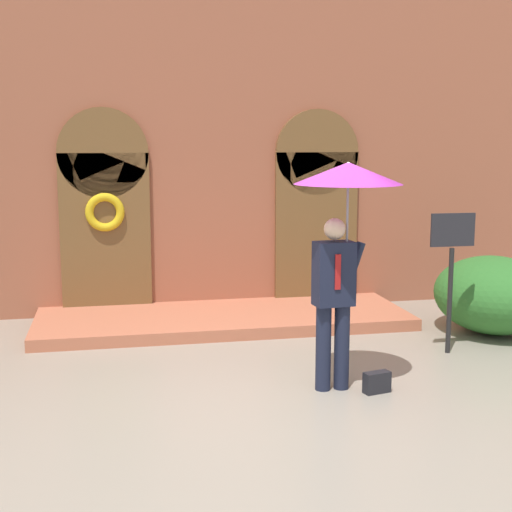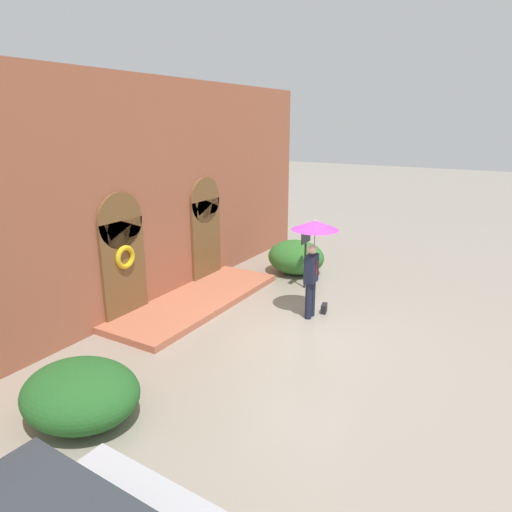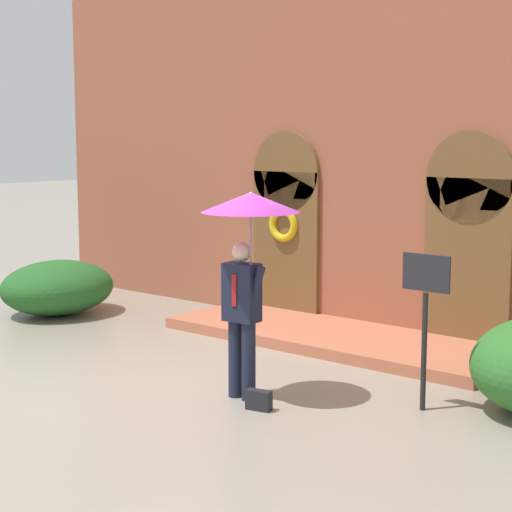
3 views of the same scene
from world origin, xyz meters
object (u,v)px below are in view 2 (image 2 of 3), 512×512
object	(u,v)px
shrub_left	(81,393)
shrub_right	(296,257)
handbag	(324,308)
sign_post	(306,248)
person_with_umbrella	(314,240)

from	to	relation	value
shrub_left	shrub_right	bearing A→B (deg)	1.50
handbag	shrub_left	bearing A→B (deg)	150.88
handbag	sign_post	distance (m)	2.08
handbag	shrub_left	xyz separation A→B (m)	(-5.85, 1.71, 0.34)
person_with_umbrella	shrub_right	bearing A→B (deg)	32.46
person_with_umbrella	sign_post	xyz separation A→B (m)	(1.69, 0.96, -0.75)
sign_post	shrub_left	distance (m)	7.28
shrub_right	shrub_left	bearing A→B (deg)	-178.50
handbag	shrub_right	bearing A→B (deg)	26.02
handbag	sign_post	world-z (taller)	sign_post
handbag	person_with_umbrella	bearing A→B (deg)	135.31
handbag	sign_post	bearing A→B (deg)	27.50
shrub_left	shrub_right	world-z (taller)	shrub_right
person_with_umbrella	sign_post	size ratio (longest dim) A/B	1.37
person_with_umbrella	shrub_right	distance (m)	3.51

